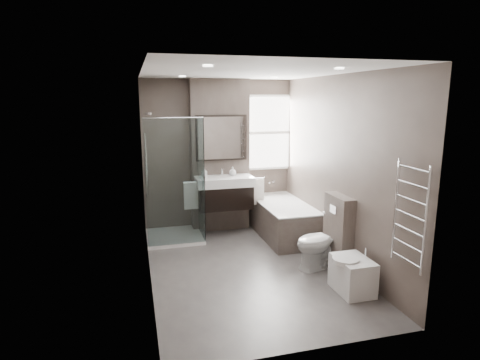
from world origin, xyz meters
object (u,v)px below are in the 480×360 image
object	(u,v)px
bathtub	(283,218)
toilet	(321,241)
bidet	(352,274)
vanity	(224,192)

from	to	relation	value
bathtub	toilet	bearing A→B (deg)	-88.05
toilet	bidet	xyz separation A→B (m)	(0.04, -0.76, -0.15)
vanity	bidet	distance (m)	2.66
bathtub	vanity	bearing A→B (deg)	160.63
bathtub	bidet	size ratio (longest dim) A/B	2.96
bidet	bathtub	bearing A→B (deg)	92.45
vanity	bidet	world-z (taller)	vanity
bathtub	toilet	distance (m)	1.32
vanity	toilet	xyz separation A→B (m)	(0.97, -1.65, -0.37)
bathtub	toilet	size ratio (longest dim) A/B	2.16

